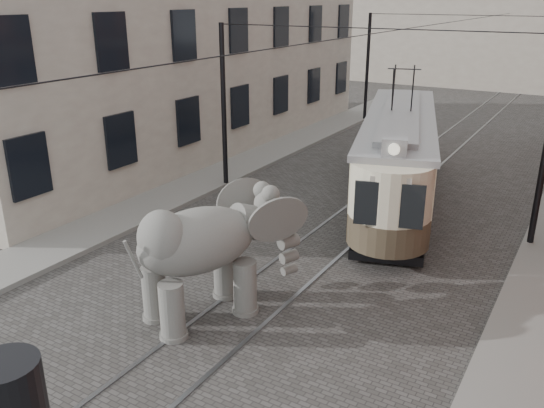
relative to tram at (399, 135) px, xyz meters
The scene contains 8 objects.
ground 8.46m from the tram, 92.58° to the right, with size 120.00×120.00×0.00m, color #43403E.
tram_rails 8.45m from the tram, 92.58° to the right, with size 1.54×80.00×0.02m, color slate, non-canonical shape.
sidewalk_right 10.14m from the tram, 55.28° to the right, with size 2.00×60.00×0.15m, color slate.
sidewalk_left 10.87m from the tram, 130.18° to the right, with size 2.00×60.00×0.15m, color slate.
stucco_building 11.83m from the tram, behind, with size 7.00×24.00×10.00m, color gray.
catenary 3.26m from the tram, 100.25° to the right, with size 11.00×30.20×6.00m, color black, non-canonical shape.
tram is the anchor object (origin of this frame).
elephant 10.11m from the tram, 96.26° to the right, with size 2.57×4.67×2.86m, color #5C5A55, non-canonical shape.
Camera 1 is at (6.39, -10.67, 6.87)m, focal length 37.12 mm.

